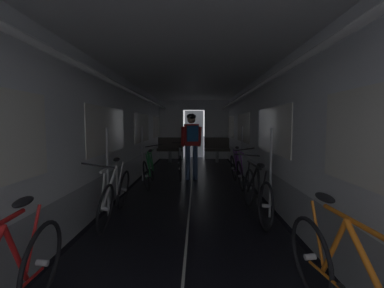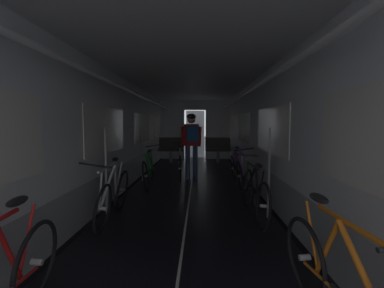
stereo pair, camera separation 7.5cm
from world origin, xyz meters
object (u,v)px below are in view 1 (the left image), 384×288
Objects in this scene: bicycle_purple at (237,170)px; bicycle_orange at (349,288)px; bench_seat_far_right at (217,147)px; bench_seat_far_left at (170,147)px; bicycle_white at (115,195)px; bicycle_green at (149,170)px; bicycle_silver_in_aisle at (180,164)px; person_cyclist_aisle at (192,139)px; bicycle_black at (256,193)px.

bicycle_purple reaches higher than bicycle_orange.
bench_seat_far_right is 0.58× the size of bicycle_purple.
bench_seat_far_right is 3.87m from bicycle_purple.
bicycle_white reaches higher than bench_seat_far_left.
bicycle_green is 1.15m from bicycle_silver_in_aisle.
person_cyclist_aisle is at bearing 69.00° from bicycle_white.
bicycle_silver_in_aisle is (-1.39, 2.99, 0.00)m from bicycle_black.
person_cyclist_aisle reaches higher than bicycle_white.
bicycle_white is 3.24m from bicycle_silver_in_aisle.
bench_seat_far_right is (1.80, 0.00, 0.00)m from bench_seat_far_left.
bench_seat_far_right is 0.58× the size of bicycle_orange.
bicycle_silver_in_aisle is at bearing 105.16° from bicycle_orange.
bicycle_white is (-2.24, 2.24, -0.00)m from bicycle_orange.
bicycle_silver_in_aisle is (-0.32, 0.27, -0.69)m from person_cyclist_aisle.
bench_seat_far_left is at bearing 88.02° from bicycle_white.
bench_seat_far_right is at bearing 92.61° from bicycle_purple.
bicycle_silver_in_aisle is (-1.41, 0.89, 0.00)m from bicycle_purple.
bench_seat_far_left is at bearing 100.87° from bicycle_silver_in_aisle.
person_cyclist_aisle reaches higher than bicycle_green.
person_cyclist_aisle is at bearing -39.57° from bicycle_silver_in_aisle.
bicycle_orange is (0.23, -8.35, -0.18)m from bench_seat_far_right.
bench_seat_far_right reaches higher than bicycle_black.
bicycle_purple is (2.08, 0.05, 0.00)m from bicycle_green.
bicycle_black is 1.00× the size of bicycle_white.
bicycle_orange is at bearing -44.97° from bicycle_white.
bicycle_purple is at bearing -32.23° from bicycle_silver_in_aisle.
bicycle_green is at bearing -125.98° from bicycle_silver_in_aisle.
bicycle_purple is 2.10m from bicycle_black.
person_cyclist_aisle is (1.00, 0.67, 0.69)m from bicycle_green.
bicycle_white is 3.16m from person_cyclist_aisle.
bicycle_orange is at bearing -88.44° from bench_seat_far_right.
bench_seat_far_left is 6.12m from bicycle_white.
bicycle_orange is (0.05, -4.49, 0.00)m from bicycle_purple.
bench_seat_far_right is 3.40m from person_cyclist_aisle.
bicycle_black is at bearing -90.49° from bicycle_purple.
bicycle_white reaches higher than bicycle_silver_in_aisle.
bicycle_green is 0.98× the size of person_cyclist_aisle.
bicycle_purple is at bearing -62.88° from bench_seat_far_left.
bench_seat_far_left is at bearing 88.45° from bicycle_green.
bench_seat_far_left is 0.57× the size of person_cyclist_aisle.
bicycle_black is 0.98× the size of person_cyclist_aisle.
bicycle_white reaches higher than bicycle_black.
bicycle_white is at bearing -111.00° from person_cyclist_aisle.
bench_seat_far_right is at bearing 91.56° from bicycle_orange.
bicycle_white is (-2.19, -2.25, -0.00)m from bicycle_purple.
bicycle_orange is 1.00× the size of bicycle_black.
bench_seat_far_right is 0.58× the size of bicycle_white.
person_cyclist_aisle is (-1.07, 2.72, 0.69)m from bicycle_black.
bench_seat_far_left and bench_seat_far_right have the same top height.
bicycle_black is 3.29m from bicycle_silver_in_aisle.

